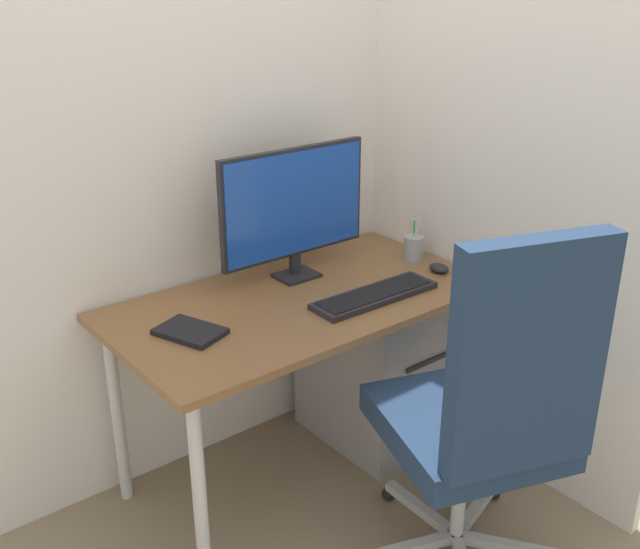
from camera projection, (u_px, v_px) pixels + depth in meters
The scene contains 11 objects.
ground_plane at pixel (302, 471), 2.78m from camera, with size 8.00×8.00×0.00m, color gray.
wall_back at pixel (232, 79), 2.51m from camera, with size 2.24×0.04×2.80m, color white.
wall_side_right at pixel (478, 78), 2.53m from camera, with size 0.04×1.64×2.80m, color white.
desk at pixel (301, 317), 2.53m from camera, with size 1.29×0.69×0.72m.
office_chair at pixel (489, 407), 2.06m from camera, with size 0.65×0.69×1.17m.
filing_cabinet at pixel (377, 364), 2.91m from camera, with size 0.43×0.53×0.62m.
monitor at pixel (294, 206), 2.57m from camera, with size 0.60×0.12×0.47m.
keyboard at pixel (375, 295), 2.49m from camera, with size 0.47×0.14×0.02m.
mouse at pixel (439, 268), 2.71m from camera, with size 0.06×0.08×0.03m, color black.
pen_holder at pixel (413, 248), 2.80m from camera, with size 0.07×0.07×0.17m.
notebook at pixel (190, 332), 2.25m from camera, with size 0.14×0.20×0.02m, color black.
Camera 1 is at (-1.37, -1.82, 1.75)m, focal length 41.44 mm.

